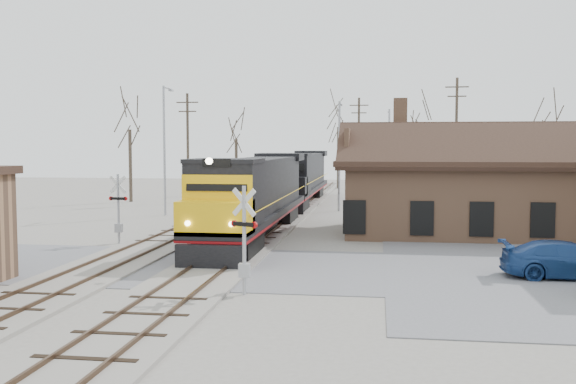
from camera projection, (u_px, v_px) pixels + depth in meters
name	position (u px, v px, depth m)	size (l,w,h in m)	color
ground	(215.00, 267.00, 26.74)	(140.00, 140.00, 0.00)	gray
road	(215.00, 267.00, 26.74)	(60.00, 9.00, 0.03)	slate
track_main	(273.00, 223.00, 41.55)	(3.40, 90.00, 0.24)	gray
track_siding	(206.00, 222.00, 42.17)	(3.40, 90.00, 0.24)	gray
depot	(471.00, 192.00, 36.75)	(15.20, 9.31, 7.90)	#9C6E50
locomotive_lead	(254.00, 194.00, 35.19)	(3.05, 20.43, 4.54)	black
locomotive_trailing	(300.00, 177.00, 55.64)	(3.05, 20.43, 4.29)	black
crossbuck_near	(244.00, 243.00, 21.69)	(1.00, 0.50, 3.71)	#A5A8AD
crossbuck_far	(118.00, 210.00, 33.08)	(1.03, 0.27, 3.60)	#A5A8AD
parked_car	(567.00, 260.00, 24.41)	(1.99, 4.91, 1.42)	navy
streetlight_a	(165.00, 143.00, 46.47)	(0.25, 2.04, 9.37)	#A5A8AD
streetlight_b	(339.00, 149.00, 49.55)	(0.25, 2.04, 8.47)	#A5A8AD
streetlight_c	(389.00, 149.00, 59.09)	(0.25, 2.04, 8.42)	#A5A8AD
utility_pole_a	(188.00, 146.00, 57.14)	(2.00, 0.24, 9.70)	#382D23
utility_pole_b	(359.00, 144.00, 67.99)	(2.00, 0.24, 10.13)	#382D23
utility_pole_c	(456.00, 138.00, 55.71)	(2.00, 0.24, 10.93)	#382D23
tree_a	(130.00, 118.00, 57.41)	(4.34, 4.34, 10.64)	#382D23
tree_b	(236.00, 130.00, 67.60)	(3.85, 3.85, 9.43)	#382D23
tree_c	(338.00, 117.00, 75.47)	(4.84, 4.84, 11.86)	#382D23
tree_d	(421.00, 120.00, 64.72)	(4.37, 4.37, 10.72)	#382D23
tree_e	(546.00, 124.00, 59.42)	(4.08, 4.08, 10.00)	#382D23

